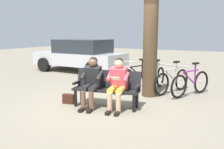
# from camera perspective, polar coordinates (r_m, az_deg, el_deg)

# --- Properties ---
(ground_plane) EXTENTS (40.00, 40.00, 0.00)m
(ground_plane) POSITION_cam_1_polar(r_m,az_deg,el_deg) (6.09, -2.35, -7.07)
(ground_plane) COLOR gray
(bench) EXTENTS (1.66, 0.78, 0.87)m
(bench) POSITION_cam_1_polar(r_m,az_deg,el_deg) (5.83, -1.18, -2.67)
(bench) COLOR black
(bench) RESTS_ON ground
(person_reading) EXTENTS (0.54, 0.81, 1.20)m
(person_reading) POSITION_cam_1_polar(r_m,az_deg,el_deg) (5.55, 1.36, -1.63)
(person_reading) COLOR #D84C59
(person_reading) RESTS_ON ground
(person_companion) EXTENTS (0.54, 0.81, 1.20)m
(person_companion) POSITION_cam_1_polar(r_m,az_deg,el_deg) (5.76, -4.77, -1.25)
(person_companion) COLOR #262628
(person_companion) RESTS_ON ground
(handbag) EXTENTS (0.32, 0.20, 0.24)m
(handbag) POSITION_cam_1_polar(r_m,az_deg,el_deg) (6.23, -10.12, -5.67)
(handbag) COLOR #3F1E14
(handbag) RESTS_ON ground
(tree_trunk) EXTENTS (0.39, 0.39, 3.23)m
(tree_trunk) POSITION_cam_1_polar(r_m,az_deg,el_deg) (6.75, 9.04, 8.42)
(tree_trunk) COLOR #4C3823
(tree_trunk) RESTS_ON ground
(litter_bin) EXTENTS (0.39, 0.39, 0.77)m
(litter_bin) POSITION_cam_1_polar(r_m,az_deg,el_deg) (6.97, 1.62, -1.60)
(litter_bin) COLOR slate
(litter_bin) RESTS_ON ground
(bicycle_green) EXTENTS (0.78, 1.55, 0.94)m
(bicycle_green) POSITION_cam_1_polar(r_m,az_deg,el_deg) (7.19, 18.03, -1.96)
(bicycle_green) COLOR black
(bicycle_green) RESTS_ON ground
(bicycle_orange) EXTENTS (0.67, 1.61, 0.94)m
(bicycle_orange) POSITION_cam_1_polar(r_m,az_deg,el_deg) (7.39, 13.99, -1.46)
(bicycle_orange) COLOR black
(bicycle_orange) RESTS_ON ground
(bicycle_black) EXTENTS (0.48, 1.68, 0.94)m
(bicycle_black) POSITION_cam_1_polar(r_m,az_deg,el_deg) (7.64, 10.09, -0.96)
(bicycle_black) COLOR black
(bicycle_black) RESTS_ON ground
(bicycle_red) EXTENTS (0.72, 1.58, 0.94)m
(bicycle_red) POSITION_cam_1_polar(r_m,az_deg,el_deg) (7.89, 6.16, -0.52)
(bicycle_red) COLOR black
(bicycle_red) RESTS_ON ground
(parked_car) EXTENTS (4.26, 2.13, 1.47)m
(parked_car) POSITION_cam_1_polar(r_m,az_deg,el_deg) (11.25, -7.39, 4.66)
(parked_car) COLOR silver
(parked_car) RESTS_ON ground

